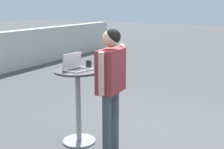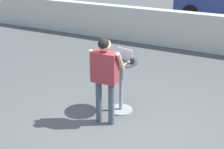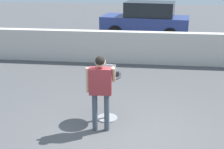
{
  "view_description": "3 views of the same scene",
  "coord_description": "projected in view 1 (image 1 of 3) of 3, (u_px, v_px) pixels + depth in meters",
  "views": [
    {
      "loc": [
        -3.75,
        -1.51,
        1.9
      ],
      "look_at": [
        -0.4,
        0.31,
        1.03
      ],
      "focal_mm": 50.0,
      "sensor_mm": 36.0,
      "label": 1
    },
    {
      "loc": [
        1.9,
        -4.04,
        3.03
      ],
      "look_at": [
        -0.42,
        0.5,
        0.88
      ],
      "focal_mm": 50.0,
      "sensor_mm": 36.0,
      "label": 2
    },
    {
      "loc": [
        0.46,
        -5.44,
        3.19
      ],
      "look_at": [
        -0.23,
        0.3,
        1.23
      ],
      "focal_mm": 50.0,
      "sensor_mm": 36.0,
      "label": 3
    }
  ],
  "objects": [
    {
      "name": "cafe_table",
      "position": [
        78.0,
        99.0,
        4.24
      ],
      "size": [
        0.62,
        0.62,
        1.03
      ],
      "color": "gray",
      "rests_on": "ground_plane"
    },
    {
      "name": "laptop",
      "position": [
        77.0,
        67.0,
        4.16
      ],
      "size": [
        0.37,
        0.34,
        0.22
      ],
      "color": "silver",
      "rests_on": "cafe_table"
    },
    {
      "name": "standing_person",
      "position": [
        111.0,
        76.0,
        3.86
      ],
      "size": [
        0.59,
        0.37,
        1.61
      ],
      "color": "#424C56",
      "rests_on": "ground_plane"
    },
    {
      "name": "ground_plane",
      "position": [
        145.0,
        143.0,
        4.34
      ],
      "size": [
        50.0,
        50.0,
        0.0
      ],
      "primitive_type": "plane",
      "color": "#4C4C4F"
    },
    {
      "name": "coffee_mug",
      "position": [
        89.0,
        64.0,
        4.33
      ],
      "size": [
        0.12,
        0.08,
        0.1
      ],
      "color": "#232328",
      "rests_on": "cafe_table"
    }
  ]
}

